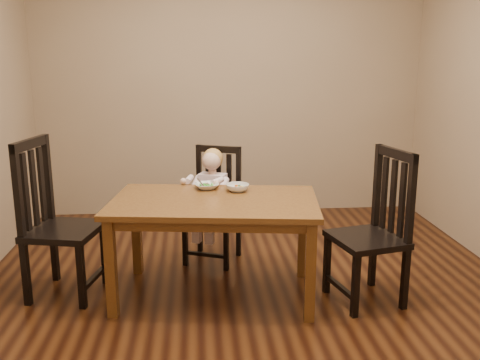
{
  "coord_description": "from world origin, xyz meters",
  "views": [
    {
      "loc": [
        -0.37,
        -3.59,
        1.68
      ],
      "look_at": [
        -0.05,
        0.25,
        0.76
      ],
      "focal_mm": 40.0,
      "sensor_mm": 36.0,
      "label": 1
    }
  ],
  "objects": [
    {
      "name": "room",
      "position": [
        0.0,
        0.0,
        1.35
      ],
      "size": [
        4.01,
        4.01,
        2.71
      ],
      "color": "#45230E",
      "rests_on": "ground"
    },
    {
      "name": "dining_table",
      "position": [
        -0.25,
        -0.07,
        0.62
      ],
      "size": [
        1.5,
        1.02,
        0.7
      ],
      "rotation": [
        0.0,
        0.0,
        -0.13
      ],
      "color": "#4D2D12",
      "rests_on": "room"
    },
    {
      "name": "chair_child",
      "position": [
        -0.23,
        0.63,
        0.45
      ],
      "size": [
        0.52,
        0.51,
        0.94
      ],
      "rotation": [
        0.0,
        0.0,
        2.76
      ],
      "color": "black",
      "rests_on": "room"
    },
    {
      "name": "chair_left",
      "position": [
        -1.35,
        0.05,
        0.53
      ],
      "size": [
        0.55,
        0.57,
        1.12
      ],
      "rotation": [
        0.0,
        0.0,
        -1.78
      ],
      "color": "black",
      "rests_on": "room"
    },
    {
      "name": "chair_right",
      "position": [
        0.83,
        -0.23,
        0.51
      ],
      "size": [
        0.53,
        0.55,
        1.06
      ],
      "rotation": [
        0.0,
        0.0,
        1.81
      ],
      "color": "black",
      "rests_on": "room"
    },
    {
      "name": "toddler",
      "position": [
        -0.24,
        0.58,
        0.57
      ],
      "size": [
        0.4,
        0.44,
        0.49
      ],
      "primitive_type": null,
      "rotation": [
        0.0,
        0.0,
        2.76
      ],
      "color": "silver",
      "rests_on": "chair_child"
    },
    {
      "name": "bowl_peas",
      "position": [
        -0.29,
        0.23,
        0.72
      ],
      "size": [
        0.2,
        0.2,
        0.04
      ],
      "primitive_type": "imported",
      "rotation": [
        0.0,
        0.0,
        0.18
      ],
      "color": "silver",
      "rests_on": "dining_table"
    },
    {
      "name": "bowl_veg",
      "position": [
        -0.07,
        0.15,
        0.73
      ],
      "size": [
        0.19,
        0.19,
        0.05
      ],
      "primitive_type": "imported",
      "rotation": [
        0.0,
        0.0,
        0.13
      ],
      "color": "silver",
      "rests_on": "dining_table"
    },
    {
      "name": "fork",
      "position": [
        -0.34,
        0.22,
        0.75
      ],
      "size": [
        0.07,
        0.13,
        0.05
      ],
      "rotation": [
        0.0,
        0.0,
        0.42
      ],
      "color": "silver",
      "rests_on": "bowl_peas"
    }
  ]
}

